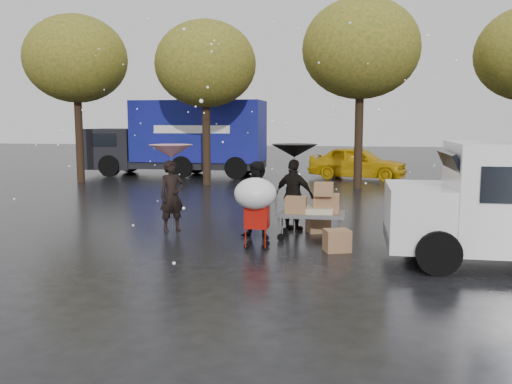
% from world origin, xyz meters
% --- Properties ---
extents(ground, '(90.00, 90.00, 0.00)m').
position_xyz_m(ground, '(0.00, 0.00, 0.00)').
color(ground, black).
rests_on(ground, ground).
extents(person_pink, '(0.72, 0.70, 1.66)m').
position_xyz_m(person_pink, '(-1.85, 0.92, 0.83)').
color(person_pink, black).
rests_on(person_pink, ground).
extents(person_middle, '(0.91, 0.75, 1.70)m').
position_xyz_m(person_middle, '(0.30, 0.49, 0.85)').
color(person_middle, black).
rests_on(person_middle, ground).
extents(person_black, '(1.08, 0.75, 1.70)m').
position_xyz_m(person_black, '(0.97, 1.39, 0.85)').
color(person_black, black).
rests_on(person_black, ground).
extents(umbrella_pink, '(1.01, 1.01, 2.03)m').
position_xyz_m(umbrella_pink, '(-1.85, 0.92, 1.88)').
color(umbrella_pink, '#4C4C4C').
rests_on(umbrella_pink, ground).
extents(umbrella_black, '(1.09, 1.09, 2.04)m').
position_xyz_m(umbrella_black, '(0.97, 1.39, 1.89)').
color(umbrella_black, '#4C4C4C').
rests_on(umbrella_black, ground).
extents(vendor_cart, '(1.52, 0.80, 1.27)m').
position_xyz_m(vendor_cart, '(1.49, 0.61, 0.73)').
color(vendor_cart, slate).
rests_on(vendor_cart, ground).
extents(shopping_cart, '(0.84, 0.84, 1.46)m').
position_xyz_m(shopping_cart, '(0.42, -0.60, 1.06)').
color(shopping_cart, '#B4110A').
rests_on(shopping_cart, ground).
extents(blue_truck, '(8.30, 2.60, 3.50)m').
position_xyz_m(blue_truck, '(-5.63, 13.48, 1.76)').
color(blue_truck, navy).
rests_on(blue_truck, ground).
extents(box_ground_near, '(0.59, 0.53, 0.44)m').
position_xyz_m(box_ground_near, '(2.03, -0.44, 0.22)').
color(box_ground_near, olive).
rests_on(box_ground_near, ground).
extents(box_ground_far, '(0.61, 0.55, 0.39)m').
position_xyz_m(box_ground_far, '(1.54, 1.36, 0.19)').
color(box_ground_far, olive).
rests_on(box_ground_far, ground).
extents(yellow_taxi, '(4.57, 2.76, 1.46)m').
position_xyz_m(yellow_taxi, '(2.52, 13.31, 0.73)').
color(yellow_taxi, '#D8A30B').
rests_on(yellow_taxi, ground).
extents(tree_row, '(21.60, 4.40, 7.12)m').
position_xyz_m(tree_row, '(-0.47, 10.00, 5.02)').
color(tree_row, black).
rests_on(tree_row, ground).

